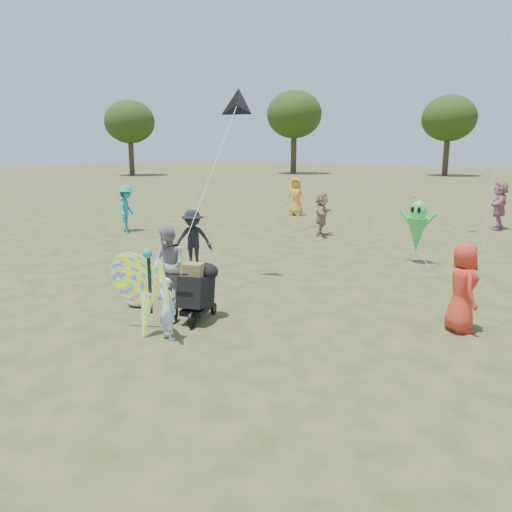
{
  "coord_description": "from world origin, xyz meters",
  "views": [
    {
      "loc": [
        5.74,
        -5.74,
        3.14
      ],
      "look_at": [
        -0.2,
        1.5,
        1.1
      ],
      "focal_mm": 35.0,
      "sensor_mm": 36.0,
      "label": 1
    }
  ],
  "objects_px": {
    "alien_kite": "(417,228)",
    "crowd_j": "(499,205)",
    "crowd_g": "(296,197)",
    "crowd_i": "(127,208)",
    "jogging_stroller": "(198,288)",
    "crowd_a": "(462,288)",
    "crowd_b": "(193,239)",
    "butterfly_kite": "(148,293)",
    "child_girl": "(167,308)",
    "crowd_d": "(322,214)",
    "adult_man": "(168,265)"
  },
  "relations": [
    {
      "from": "crowd_g",
      "to": "crowd_i",
      "type": "xyz_separation_m",
      "value": [
        -2.36,
        -7.86,
        -0.01
      ]
    },
    {
      "from": "crowd_d",
      "to": "adult_man",
      "type": "bearing_deg",
      "value": 169.14
    },
    {
      "from": "crowd_g",
      "to": "alien_kite",
      "type": "height_order",
      "value": "crowd_g"
    },
    {
      "from": "crowd_g",
      "to": "crowd_i",
      "type": "relative_size",
      "value": 1.01
    },
    {
      "from": "crowd_b",
      "to": "jogging_stroller",
      "type": "bearing_deg",
      "value": -80.9
    },
    {
      "from": "crowd_d",
      "to": "jogging_stroller",
      "type": "relative_size",
      "value": 1.38
    },
    {
      "from": "crowd_b",
      "to": "jogging_stroller",
      "type": "height_order",
      "value": "crowd_b"
    },
    {
      "from": "crowd_a",
      "to": "crowd_b",
      "type": "xyz_separation_m",
      "value": [
        -6.98,
        0.28,
        -0.0
      ]
    },
    {
      "from": "crowd_i",
      "to": "crowd_d",
      "type": "bearing_deg",
      "value": -94.78
    },
    {
      "from": "adult_man",
      "to": "child_girl",
      "type": "bearing_deg",
      "value": -31.68
    },
    {
      "from": "crowd_j",
      "to": "jogging_stroller",
      "type": "height_order",
      "value": "crowd_j"
    },
    {
      "from": "crowd_i",
      "to": "jogging_stroller",
      "type": "xyz_separation_m",
      "value": [
        9.36,
        -5.33,
        -0.26
      ]
    },
    {
      "from": "crowd_i",
      "to": "alien_kite",
      "type": "relative_size",
      "value": 1.0
    },
    {
      "from": "crowd_g",
      "to": "alien_kite",
      "type": "distance_m",
      "value": 10.29
    },
    {
      "from": "adult_man",
      "to": "crowd_a",
      "type": "bearing_deg",
      "value": 32.88
    },
    {
      "from": "crowd_d",
      "to": "crowd_j",
      "type": "xyz_separation_m",
      "value": [
        4.54,
        5.72,
        0.15
      ]
    },
    {
      "from": "crowd_d",
      "to": "crowd_j",
      "type": "height_order",
      "value": "crowd_j"
    },
    {
      "from": "crowd_g",
      "to": "crowd_i",
      "type": "height_order",
      "value": "crowd_g"
    },
    {
      "from": "child_girl",
      "to": "crowd_a",
      "type": "relative_size",
      "value": 0.69
    },
    {
      "from": "crowd_g",
      "to": "butterfly_kite",
      "type": "distance_m",
      "value": 15.83
    },
    {
      "from": "child_girl",
      "to": "crowd_d",
      "type": "height_order",
      "value": "crowd_d"
    },
    {
      "from": "crowd_j",
      "to": "crowd_d",
      "type": "bearing_deg",
      "value": -50.19
    },
    {
      "from": "alien_kite",
      "to": "child_girl",
      "type": "bearing_deg",
      "value": -96.92
    },
    {
      "from": "crowd_a",
      "to": "crowd_b",
      "type": "bearing_deg",
      "value": 48.78
    },
    {
      "from": "child_girl",
      "to": "adult_man",
      "type": "bearing_deg",
      "value": -36.92
    },
    {
      "from": "crowd_j",
      "to": "butterfly_kite",
      "type": "height_order",
      "value": "crowd_j"
    },
    {
      "from": "crowd_b",
      "to": "crowd_i",
      "type": "distance_m",
      "value": 6.81
    },
    {
      "from": "child_girl",
      "to": "alien_kite",
      "type": "height_order",
      "value": "alien_kite"
    },
    {
      "from": "butterfly_kite",
      "to": "crowd_d",
      "type": "bearing_deg",
      "value": 106.15
    },
    {
      "from": "jogging_stroller",
      "to": "butterfly_kite",
      "type": "distance_m",
      "value": 1.08
    },
    {
      "from": "crowd_a",
      "to": "crowd_j",
      "type": "height_order",
      "value": "crowd_j"
    },
    {
      "from": "crowd_i",
      "to": "crowd_b",
      "type": "bearing_deg",
      "value": -148.32
    },
    {
      "from": "crowd_a",
      "to": "crowd_j",
      "type": "distance_m",
      "value": 12.65
    },
    {
      "from": "crowd_d",
      "to": "butterfly_kite",
      "type": "relative_size",
      "value": 0.91
    },
    {
      "from": "crowd_j",
      "to": "jogging_stroller",
      "type": "distance_m",
      "value": 14.97
    },
    {
      "from": "child_girl",
      "to": "crowd_g",
      "type": "relative_size",
      "value": 0.61
    },
    {
      "from": "child_girl",
      "to": "alien_kite",
      "type": "xyz_separation_m",
      "value": [
        0.98,
        8.09,
        0.43
      ]
    },
    {
      "from": "crowd_b",
      "to": "crowd_a",
      "type": "bearing_deg",
      "value": -40.83
    },
    {
      "from": "crowd_d",
      "to": "crowd_g",
      "type": "xyz_separation_m",
      "value": [
        -3.92,
        4.01,
        0.09
      ]
    },
    {
      "from": "alien_kite",
      "to": "crowd_j",
      "type": "bearing_deg",
      "value": 88.72
    },
    {
      "from": "crowd_b",
      "to": "crowd_g",
      "type": "bearing_deg",
      "value": 72.21
    },
    {
      "from": "crowd_a",
      "to": "crowd_g",
      "type": "xyz_separation_m",
      "value": [
        -10.94,
        10.69,
        0.1
      ]
    },
    {
      "from": "crowd_j",
      "to": "alien_kite",
      "type": "distance_m",
      "value": 7.82
    },
    {
      "from": "child_girl",
      "to": "butterfly_kite",
      "type": "xyz_separation_m",
      "value": [
        -0.42,
        -0.06,
        0.21
      ]
    },
    {
      "from": "crowd_i",
      "to": "crowd_j",
      "type": "relative_size",
      "value": 0.93
    },
    {
      "from": "crowd_i",
      "to": "child_girl",
      "type": "bearing_deg",
      "value": -159.53
    },
    {
      "from": "child_girl",
      "to": "butterfly_kite",
      "type": "height_order",
      "value": "butterfly_kite"
    },
    {
      "from": "crowd_a",
      "to": "jogging_stroller",
      "type": "relative_size",
      "value": 1.36
    },
    {
      "from": "child_girl",
      "to": "jogging_stroller",
      "type": "height_order",
      "value": "jogging_stroller"
    },
    {
      "from": "crowd_i",
      "to": "alien_kite",
      "type": "xyz_separation_m",
      "value": [
        10.65,
        1.75,
        0.1
      ]
    }
  ]
}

